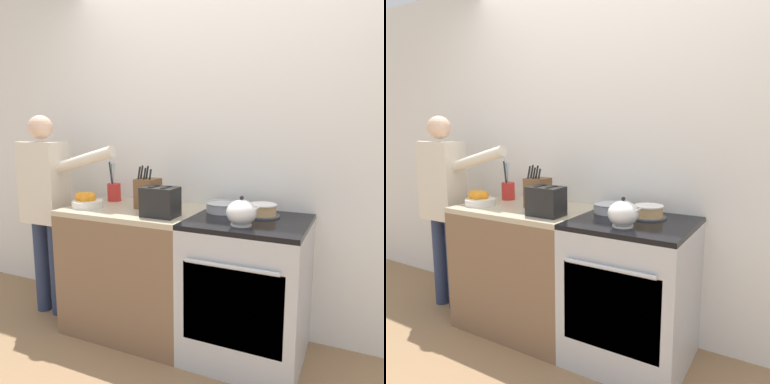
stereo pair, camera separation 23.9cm
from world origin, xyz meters
The scene contains 12 objects.
ground_plane centered at (0.00, 0.00, 0.00)m, with size 16.00×16.00×0.00m, color #93704C.
wall_back centered at (0.00, 0.66, 1.30)m, with size 8.00×0.04×2.60m.
counter_cabinet centered at (-0.59, 0.32, 0.45)m, with size 0.94×0.64×0.90m.
stove_range centered at (0.23, 0.32, 0.45)m, with size 0.72×0.67×0.90m.
layer_cake centered at (0.29, 0.44, 0.94)m, with size 0.22×0.22×0.08m.
tea_kettle centered at (0.23, 0.17, 0.97)m, with size 0.21×0.17×0.17m.
mixing_bowl centered at (0.02, 0.46, 0.93)m, with size 0.24×0.24×0.06m.
knife_block centered at (-0.51, 0.36, 1.01)m, with size 0.15×0.15×0.30m.
utensil_crock centered at (-0.89, 0.48, 0.98)m, with size 0.10×0.10×0.33m.
fruit_bowl centered at (-0.92, 0.20, 0.95)m, with size 0.22×0.22×0.11m.
toaster centered at (-0.30, 0.17, 1.00)m, with size 0.24×0.16×0.19m.
person_baker centered at (-1.35, 0.24, 0.92)m, with size 0.90×0.20×1.55m.
Camera 1 is at (0.85, -1.86, 1.45)m, focal length 35.00 mm.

